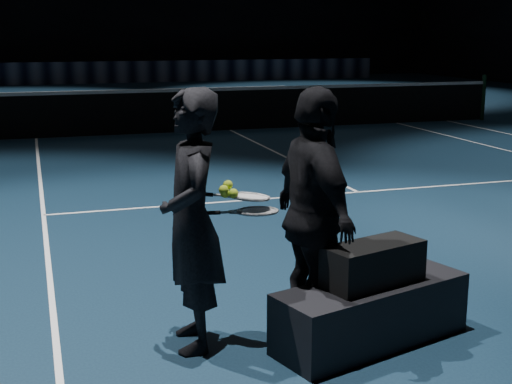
# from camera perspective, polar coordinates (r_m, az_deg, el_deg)

# --- Properties ---
(floor) EXTENTS (36.00, 36.00, 0.00)m
(floor) POSITION_cam_1_polar(r_m,az_deg,el_deg) (15.71, -1.99, 4.92)
(floor) COLOR black
(floor) RESTS_ON ground
(court_lines) EXTENTS (10.98, 23.78, 0.01)m
(court_lines) POSITION_cam_1_polar(r_m,az_deg,el_deg) (15.71, -1.99, 4.93)
(court_lines) COLOR white
(court_lines) RESTS_ON floor
(net_post_right) EXTENTS (0.10, 0.10, 1.10)m
(net_post_right) POSITION_cam_1_polar(r_m,az_deg,el_deg) (18.41, 17.72, 7.21)
(net_post_right) COLOR black
(net_post_right) RESTS_ON floor
(net_mesh) EXTENTS (12.80, 0.02, 0.86)m
(net_mesh) POSITION_cam_1_polar(r_m,az_deg,el_deg) (15.65, -2.00, 6.55)
(net_mesh) COLOR black
(net_mesh) RESTS_ON floor
(net_tape) EXTENTS (12.80, 0.03, 0.07)m
(net_tape) POSITION_cam_1_polar(r_m,az_deg,el_deg) (15.61, -2.02, 8.25)
(net_tape) COLOR white
(net_tape) RESTS_ON net_mesh
(sponsor_backdrop) EXTENTS (22.00, 0.15, 0.90)m
(sponsor_backdrop) POSITION_cam_1_polar(r_m,az_deg,el_deg) (30.82, -9.88, 9.45)
(sponsor_backdrop) COLOR black
(sponsor_backdrop) RESTS_ON floor
(player_bench) EXTENTS (1.53, 0.88, 0.44)m
(player_bench) POSITION_cam_1_polar(r_m,az_deg,el_deg) (5.13, 9.20, -9.52)
(player_bench) COLOR black
(player_bench) RESTS_ON floor
(racket_bag) EXTENTS (0.78, 0.50, 0.29)m
(racket_bag) POSITION_cam_1_polar(r_m,az_deg,el_deg) (5.00, 9.35, -5.67)
(racket_bag) COLOR black
(racket_bag) RESTS_ON player_bench
(bag_signature) EXTENTS (0.33, 0.10, 0.10)m
(bag_signature) POSITION_cam_1_polar(r_m,az_deg,el_deg) (4.87, 10.19, -6.22)
(bag_signature) COLOR white
(bag_signature) RESTS_ON racket_bag
(player_a) EXTENTS (0.48, 0.68, 1.79)m
(player_a) POSITION_cam_1_polar(r_m,az_deg,el_deg) (4.82, -5.16, -2.34)
(player_a) COLOR black
(player_a) RESTS_ON floor
(player_b) EXTENTS (0.49, 1.07, 1.79)m
(player_b) POSITION_cam_1_polar(r_m,az_deg,el_deg) (4.95, 4.71, -1.95)
(player_b) COLOR black
(player_b) RESTS_ON floor
(racket_lower) EXTENTS (0.71, 0.32, 0.03)m
(racket_lower) POSITION_cam_1_polar(r_m,az_deg,el_deg) (4.86, 0.13, -1.54)
(racket_lower) COLOR black
(racket_lower) RESTS_ON player_a
(racket_upper) EXTENTS (0.70, 0.27, 0.10)m
(racket_upper) POSITION_cam_1_polar(r_m,az_deg,el_deg) (4.87, -0.53, -0.38)
(racket_upper) COLOR black
(racket_upper) RESTS_ON player_b
(tennis_balls) EXTENTS (0.12, 0.10, 0.12)m
(tennis_balls) POSITION_cam_1_polar(r_m,az_deg,el_deg) (4.80, -2.18, 0.10)
(tennis_balls) COLOR #B9CC2B
(tennis_balls) RESTS_ON racket_upper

